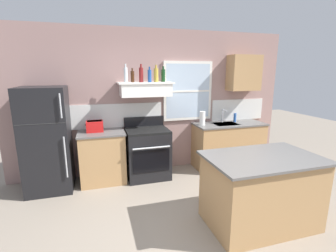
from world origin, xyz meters
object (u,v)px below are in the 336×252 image
object	(u,v)px
paper_towel_roll	(202,118)
kitchen_island	(261,190)
bottle_red_label_wine	(141,75)
stove_range	(147,153)
toaster	(95,126)
dish_soap_bottle	(235,118)
bottle_clear_tall	(126,75)
refrigerator	(47,140)
bottle_dark_green_wine	(163,75)
bottle_champagne_gold_foil	(156,75)
bottle_brown_stout	(132,76)
bottle_blue_liqueur	(150,76)

from	to	relation	value
paper_towel_roll	kitchen_island	xyz separation A→B (m)	(-0.02, -1.86, -0.59)
bottle_red_label_wine	kitchen_island	bearing A→B (deg)	-59.13
stove_range	kitchen_island	size ratio (longest dim) A/B	0.78
toaster	bottle_red_label_wine	distance (m)	1.20
dish_soap_bottle	kitchen_island	distance (m)	2.19
bottle_clear_tall	paper_towel_roll	size ratio (longest dim) A/B	1.15
refrigerator	paper_towel_roll	xyz separation A→B (m)	(2.75, 0.06, 0.20)
refrigerator	bottle_dark_green_wine	bearing A→B (deg)	4.68
stove_range	bottle_champagne_gold_foil	world-z (taller)	bottle_champagne_gold_foil
stove_range	bottle_brown_stout	xyz separation A→B (m)	(-0.21, 0.12, 1.38)
toaster	bottle_champagne_gold_foil	bearing A→B (deg)	0.02
bottle_clear_tall	bottle_red_label_wine	size ratio (longest dim) A/B	1.00
stove_range	bottle_champagne_gold_foil	distance (m)	1.42
bottle_red_label_wine	refrigerator	bearing A→B (deg)	-175.81
paper_towel_roll	dish_soap_bottle	distance (m)	0.79
bottle_clear_tall	paper_towel_roll	world-z (taller)	bottle_clear_tall
bottle_champagne_gold_foil	paper_towel_roll	world-z (taller)	bottle_champagne_gold_foil
bottle_clear_tall	bottle_dark_green_wine	bearing A→B (deg)	5.85
refrigerator	bottle_red_label_wine	xyz separation A→B (m)	(1.58, 0.12, 1.03)
bottle_red_label_wine	paper_towel_roll	distance (m)	1.43
bottle_champagne_gold_foil	kitchen_island	xyz separation A→B (m)	(0.88, -1.90, -1.41)
paper_towel_roll	kitchen_island	size ratio (longest dim) A/B	0.19
bottle_brown_stout	paper_towel_roll	world-z (taller)	bottle_brown_stout
bottle_red_label_wine	bottle_champagne_gold_foil	world-z (taller)	bottle_red_label_wine
bottle_clear_tall	bottle_dark_green_wine	distance (m)	0.69
refrigerator	kitchen_island	xyz separation A→B (m)	(2.73, -1.80, -0.39)
bottle_champagne_gold_foil	paper_towel_roll	xyz separation A→B (m)	(0.90, -0.04, -0.82)
toaster	bottle_red_label_wine	xyz separation A→B (m)	(0.83, 0.01, 0.87)
bottle_blue_liqueur	bottle_champagne_gold_foil	world-z (taller)	bottle_champagne_gold_foil
toaster	bottle_dark_green_wine	xyz separation A→B (m)	(1.25, 0.06, 0.85)
stove_range	paper_towel_roll	size ratio (longest dim) A/B	4.04
bottle_champagne_gold_foil	bottle_dark_green_wine	xyz separation A→B (m)	(0.15, 0.06, -0.01)
toaster	dish_soap_bottle	size ratio (longest dim) A/B	1.65
dish_soap_bottle	refrigerator	bearing A→B (deg)	-177.40
toaster	bottle_dark_green_wine	world-z (taller)	bottle_dark_green_wine
bottle_clear_tall	bottle_champagne_gold_foil	bearing A→B (deg)	1.14
bottle_dark_green_wine	kitchen_island	world-z (taller)	bottle_dark_green_wine
bottle_clear_tall	bottle_champagne_gold_foil	xyz separation A→B (m)	(0.53, 0.01, -0.01)
toaster	bottle_brown_stout	world-z (taller)	bottle_brown_stout
bottle_blue_liqueur	kitchen_island	bearing A→B (deg)	-61.67
toaster	bottle_blue_liqueur	xyz separation A→B (m)	(0.97, -0.04, 0.85)
bottle_clear_tall	bottle_brown_stout	size ratio (longest dim) A/B	1.30
toaster	bottle_brown_stout	distance (m)	1.08
refrigerator	dish_soap_bottle	distance (m)	3.54
paper_towel_roll	bottle_dark_green_wine	bearing A→B (deg)	172.21
bottle_dark_green_wine	paper_towel_roll	distance (m)	1.12
bottle_brown_stout	dish_soap_bottle	xyz separation A→B (m)	(2.09, 0.01, -0.85)
toaster	dish_soap_bottle	bearing A→B (deg)	1.17
stove_range	bottle_dark_green_wine	bearing A→B (deg)	22.04
toaster	bottle_red_label_wine	bearing A→B (deg)	0.85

